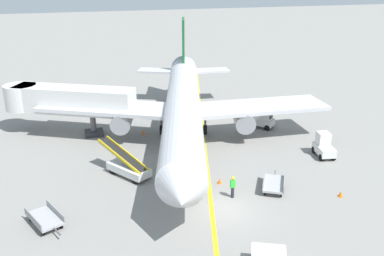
# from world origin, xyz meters

# --- Properties ---
(ground_plane) EXTENTS (300.00, 300.00, 0.00)m
(ground_plane) POSITION_xyz_m (0.00, 0.00, 0.00)
(ground_plane) COLOR gray
(taxi_line_yellow) EXTENTS (21.57, 77.20, 0.01)m
(taxi_line_yellow) POSITION_xyz_m (0.48, 5.00, 0.00)
(taxi_line_yellow) COLOR yellow
(taxi_line_yellow) RESTS_ON ground
(airliner) EXTENTS (27.84, 34.78, 10.10)m
(airliner) POSITION_xyz_m (0.63, 13.13, 3.42)
(airliner) COLOR silver
(airliner) RESTS_ON ground
(jet_bridge) EXTENTS (12.62, 8.05, 4.85)m
(jet_bridge) POSITION_xyz_m (-10.49, 18.17, 3.54)
(jet_bridge) COLOR silver
(jet_bridge) RESTS_ON ground
(baggage_tug_near_wing) EXTENTS (2.57, 2.65, 2.10)m
(baggage_tug_near_wing) POSITION_xyz_m (9.55, 13.94, 0.93)
(baggage_tug_near_wing) COLOR silver
(baggage_tug_near_wing) RESTS_ON ground
(baggage_tug_by_cargo_door) EXTENTS (1.69, 2.58, 2.10)m
(baggage_tug_by_cargo_door) POSITION_xyz_m (11.61, 5.95, 0.93)
(baggage_tug_by_cargo_door) COLOR silver
(baggage_tug_by_cargo_door) RESTS_ON ground
(belt_loader_forward_hold) EXTENTS (3.85, 4.84, 2.59)m
(belt_loader_forward_hold) POSITION_xyz_m (-5.66, 7.00, 0.78)
(belt_loader_forward_hold) COLOR silver
(belt_loader_forward_hold) RESTS_ON ground
(baggage_cart_loaded) EXTENTS (2.74, 3.67, 0.94)m
(baggage_cart_loaded) POSITION_xyz_m (4.62, 1.67, 0.47)
(baggage_cart_loaded) COLOR #A5A5A8
(baggage_cart_loaded) RESTS_ON ground
(baggage_cart_empty_trailing) EXTENTS (2.57, 3.75, 0.94)m
(baggage_cart_empty_trailing) POSITION_xyz_m (-11.85, 1.54, 0.47)
(baggage_cart_empty_trailing) COLOR #A5A5A8
(baggage_cart_empty_trailing) RESTS_ON ground
(ground_crew_marshaller) EXTENTS (0.36, 0.24, 1.70)m
(ground_crew_marshaller) POSITION_xyz_m (1.15, 1.36, 0.91)
(ground_crew_marshaller) COLOR #26262D
(ground_crew_marshaller) RESTS_ON ground
(safety_cone_nose_left) EXTENTS (0.36, 0.36, 0.44)m
(safety_cone_nose_left) POSITION_xyz_m (8.80, -0.77, 0.22)
(safety_cone_nose_left) COLOR orange
(safety_cone_nose_left) RESTS_ON ground
(safety_cone_nose_right) EXTENTS (0.36, 0.36, 0.44)m
(safety_cone_nose_right) POSITION_xyz_m (-2.88, 15.66, 0.22)
(safety_cone_nose_right) COLOR orange
(safety_cone_nose_right) RESTS_ON ground
(safety_cone_wingtip_left) EXTENTS (0.36, 0.36, 0.44)m
(safety_cone_wingtip_left) POSITION_xyz_m (0.98, 3.64, 0.22)
(safety_cone_wingtip_left) COLOR orange
(safety_cone_wingtip_left) RESTS_ON ground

